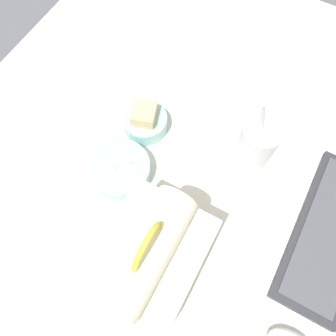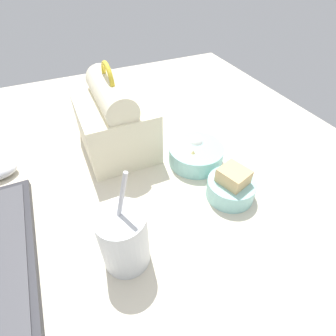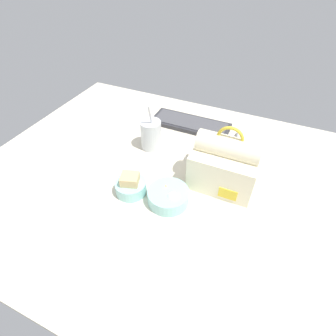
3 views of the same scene
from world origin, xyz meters
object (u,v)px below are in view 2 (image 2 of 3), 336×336
at_px(lunch_bag, 115,120).
at_px(bento_bowl_sandwich, 231,187).
at_px(soup_cup, 124,238).
at_px(bento_bowl_snacks, 196,154).

bearing_deg(lunch_bag, bento_bowl_sandwich, -147.17).
height_order(lunch_bag, soup_cup, lunch_bag).
distance_m(soup_cup, bento_bowl_sandwich, 0.26).
bearing_deg(lunch_bag, soup_cup, 166.17).
height_order(lunch_bag, bento_bowl_sandwich, lunch_bag).
xyz_separation_m(lunch_bag, bento_bowl_snacks, (-0.14, -0.16, -0.06)).
xyz_separation_m(lunch_bag, bento_bowl_sandwich, (-0.27, -0.17, -0.06)).
bearing_deg(bento_bowl_sandwich, bento_bowl_snacks, 5.87).
xyz_separation_m(soup_cup, bento_bowl_snacks, (0.18, -0.24, -0.04)).
height_order(lunch_bag, bento_bowl_snacks, lunch_bag).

